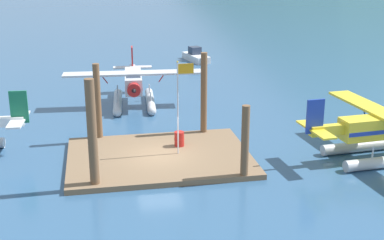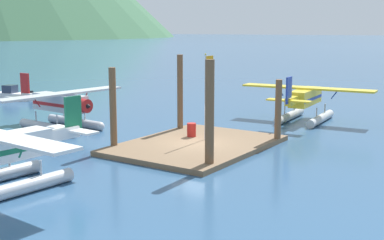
{
  "view_description": "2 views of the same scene",
  "coord_description": "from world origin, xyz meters",
  "px_view_note": "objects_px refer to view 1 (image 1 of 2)",
  "views": [
    {
      "loc": [
        -3.36,
        -27.99,
        11.41
      ],
      "look_at": [
        2.29,
        2.05,
        1.61
      ],
      "focal_mm": 49.56,
      "sensor_mm": 36.0,
      "label": 1
    },
    {
      "loc": [
        -25.44,
        -16.77,
        7.15
      ],
      "look_at": [
        0.12,
        0.36,
        1.66
      ],
      "focal_mm": 47.73,
      "sensor_mm": 36.0,
      "label": 2
    }
  ],
  "objects_px": {
    "flagpole": "(180,96)",
    "fuel_drum": "(179,139)",
    "seaplane_yellow_stbd_aft": "(380,133)",
    "boat_white_open_north": "(195,56)",
    "seaplane_silver_bow_centre": "(133,86)"
  },
  "relations": [
    {
      "from": "fuel_drum",
      "to": "seaplane_yellow_stbd_aft",
      "type": "xyz_separation_m",
      "value": [
        10.99,
        -3.38,
        0.84
      ]
    },
    {
      "from": "fuel_drum",
      "to": "boat_white_open_north",
      "type": "bearing_deg",
      "value": 76.97
    },
    {
      "from": "flagpole",
      "to": "seaplane_yellow_stbd_aft",
      "type": "xyz_separation_m",
      "value": [
        11.12,
        -2.17,
        -2.12
      ]
    },
    {
      "from": "fuel_drum",
      "to": "flagpole",
      "type": "bearing_deg",
      "value": -96.15
    },
    {
      "from": "seaplane_yellow_stbd_aft",
      "to": "boat_white_open_north",
      "type": "distance_m",
      "value": 30.24
    },
    {
      "from": "fuel_drum",
      "to": "seaplane_yellow_stbd_aft",
      "type": "bearing_deg",
      "value": -17.11
    },
    {
      "from": "flagpole",
      "to": "seaplane_yellow_stbd_aft",
      "type": "height_order",
      "value": "flagpole"
    },
    {
      "from": "fuel_drum",
      "to": "boat_white_open_north",
      "type": "xyz_separation_m",
      "value": [
        6.12,
        26.44,
        -0.25
      ]
    },
    {
      "from": "seaplane_silver_bow_centre",
      "to": "seaplane_yellow_stbd_aft",
      "type": "distance_m",
      "value": 18.67
    },
    {
      "from": "seaplane_silver_bow_centre",
      "to": "seaplane_yellow_stbd_aft",
      "type": "relative_size",
      "value": 1.0
    },
    {
      "from": "seaplane_yellow_stbd_aft",
      "to": "fuel_drum",
      "type": "bearing_deg",
      "value": 162.89
    },
    {
      "from": "flagpole",
      "to": "seaplane_yellow_stbd_aft",
      "type": "relative_size",
      "value": 0.51
    },
    {
      "from": "flagpole",
      "to": "fuel_drum",
      "type": "distance_m",
      "value": 3.2
    },
    {
      "from": "seaplane_silver_bow_centre",
      "to": "flagpole",
      "type": "bearing_deg",
      "value": -81.31
    },
    {
      "from": "seaplane_yellow_stbd_aft",
      "to": "boat_white_open_north",
      "type": "height_order",
      "value": "seaplane_yellow_stbd_aft"
    }
  ]
}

